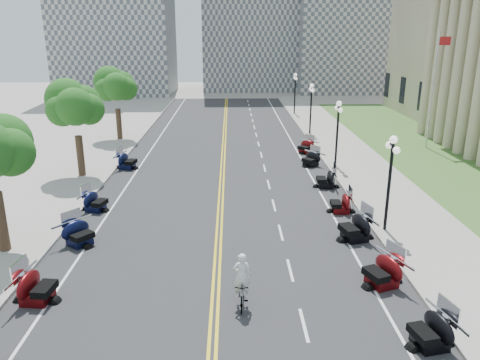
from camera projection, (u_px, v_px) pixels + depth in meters
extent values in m
plane|color=gray|center=(217.00, 271.00, 20.33)|extent=(160.00, 160.00, 0.00)
cube|color=#333335|center=(221.00, 194.00, 29.86)|extent=(16.00, 90.00, 0.01)
cube|color=yellow|center=(219.00, 194.00, 29.85)|extent=(0.12, 90.00, 0.00)
cube|color=yellow|center=(223.00, 194.00, 29.86)|extent=(0.12, 90.00, 0.00)
cube|color=white|center=(321.00, 194.00, 29.97)|extent=(0.12, 90.00, 0.00)
cube|color=white|center=(121.00, 195.00, 29.73)|extent=(0.12, 90.00, 0.00)
cube|color=white|center=(304.00, 325.00, 16.57)|extent=(0.12, 2.00, 0.00)
cube|color=white|center=(290.00, 270.00, 20.39)|extent=(0.12, 2.00, 0.00)
cube|color=white|center=(281.00, 232.00, 24.20)|extent=(0.12, 2.00, 0.00)
cube|color=white|center=(274.00, 205.00, 28.01)|extent=(0.12, 2.00, 0.00)
cube|color=white|center=(269.00, 184.00, 31.82)|extent=(0.12, 2.00, 0.00)
cube|color=white|center=(265.00, 168.00, 35.63)|extent=(0.12, 2.00, 0.00)
cube|color=white|center=(261.00, 155.00, 39.44)|extent=(0.12, 2.00, 0.00)
cube|color=white|center=(259.00, 144.00, 43.25)|extent=(0.12, 2.00, 0.00)
cube|color=white|center=(256.00, 135.00, 47.06)|extent=(0.12, 2.00, 0.00)
cube|color=white|center=(254.00, 127.00, 50.88)|extent=(0.12, 2.00, 0.00)
cube|color=white|center=(253.00, 120.00, 54.69)|extent=(0.12, 2.00, 0.00)
cube|color=white|center=(251.00, 115.00, 58.50)|extent=(0.12, 2.00, 0.00)
cube|color=white|center=(250.00, 110.00, 62.31)|extent=(0.12, 2.00, 0.00)
cube|color=white|center=(249.00, 105.00, 66.12)|extent=(0.12, 2.00, 0.00)
cube|color=white|center=(248.00, 101.00, 69.93)|extent=(0.12, 2.00, 0.00)
cube|color=#9E9991|center=(384.00, 192.00, 30.03)|extent=(5.00, 90.00, 0.15)
cube|color=#9E9991|center=(56.00, 195.00, 29.64)|extent=(5.00, 90.00, 0.15)
cube|color=#356023|center=(439.00, 160.00, 37.79)|extent=(9.00, 60.00, 0.10)
cube|color=gray|center=(114.00, 12.00, 75.12)|extent=(18.00, 14.00, 26.00)
cube|color=gray|center=(250.00, 1.00, 80.65)|extent=(16.00, 12.00, 30.00)
cube|color=gray|center=(356.00, 25.00, 79.34)|extent=(20.00, 14.00, 22.00)
imported|color=#A51414|center=(242.00, 293.00, 17.60)|extent=(0.58, 1.78, 1.06)
imported|color=silver|center=(242.00, 259.00, 17.17)|extent=(0.67, 0.44, 1.84)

